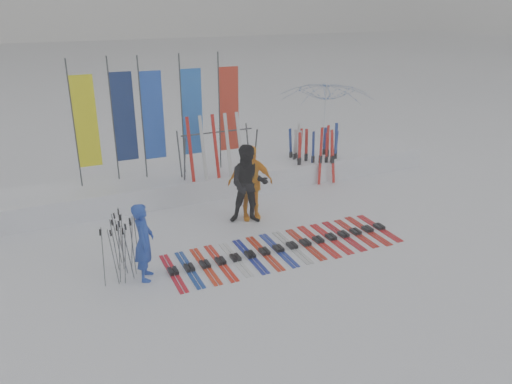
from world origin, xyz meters
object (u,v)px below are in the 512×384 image
ski_rack (218,146)px  ski_row (285,247)px  person_black (249,184)px  tent_canopy (325,123)px  person_yellow (250,183)px  person_blue (144,242)px

ski_rack → ski_row: bearing=-87.0°
person_black → tent_canopy: bearing=61.2°
person_black → ski_row: person_black is taller
ski_row → person_black: bearing=95.4°
person_yellow → tent_canopy: bearing=50.5°
person_yellow → tent_canopy: (3.98, 3.06, 0.42)m
person_yellow → ski_row: person_yellow is taller
person_black → ski_rack: person_black is taller
tent_canopy → ski_rack: size_ratio=1.47×
ski_row → ski_rack: bearing=93.0°
person_blue → person_black: (2.88, 1.59, 0.18)m
tent_canopy → person_yellow: bearing=-142.4°
person_black → person_yellow: person_black is taller
person_yellow → ski_row: 2.02m
person_yellow → ski_rack: person_yellow is taller
ski_row → person_blue: bearing=179.2°
person_blue → person_black: size_ratio=0.81×
person_black → ski_row: 1.89m
tent_canopy → person_black: bearing=-141.7°
person_blue → person_yellow: bearing=-40.3°
tent_canopy → ski_rack: 4.32m
ski_rack → person_black: bearing=-88.9°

